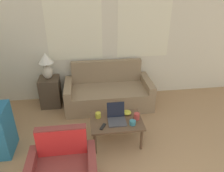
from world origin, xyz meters
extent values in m
cube|color=silver|center=(0.00, 4.15, 1.30)|extent=(6.67, 0.05, 2.60)
cube|color=white|center=(-0.79, 4.12, 1.55)|extent=(1.10, 0.01, 1.30)
cube|color=white|center=(0.62, 4.12, 1.55)|extent=(1.10, 0.01, 1.30)
cube|color=#937A5B|center=(-0.17, 3.65, 0.20)|extent=(1.49, 0.83, 0.40)
cube|color=#937A5B|center=(-0.17, 4.00, 0.44)|extent=(1.49, 0.12, 0.88)
cube|color=#937A5B|center=(-0.99, 3.65, 0.28)|extent=(0.14, 0.83, 0.55)
cube|color=#937A5B|center=(0.64, 3.65, 0.28)|extent=(0.14, 0.83, 0.55)
cube|color=brown|center=(-0.98, 1.96, 0.40)|extent=(0.64, 0.10, 0.81)
cube|color=red|center=(-0.98, 1.90, 0.50)|extent=(0.63, 0.01, 0.58)
cube|color=#4C3D2D|center=(-1.37, 3.84, 0.31)|extent=(0.41, 0.41, 0.62)
ellipsoid|color=beige|center=(-1.37, 3.84, 0.76)|extent=(0.20, 0.20, 0.28)
cylinder|color=tan|center=(-1.37, 3.84, 0.93)|extent=(0.02, 0.02, 0.06)
cone|color=white|center=(-1.37, 3.84, 1.06)|extent=(0.29, 0.29, 0.20)
cube|color=brown|center=(-0.18, 2.54, 0.40)|extent=(0.83, 0.58, 0.03)
cylinder|color=brown|center=(-0.54, 2.29, 0.19)|extent=(0.04, 0.04, 0.38)
cylinder|color=brown|center=(0.19, 2.29, 0.19)|extent=(0.04, 0.04, 0.38)
cylinder|color=brown|center=(-0.54, 2.78, 0.19)|extent=(0.04, 0.04, 0.38)
cylinder|color=brown|center=(0.19, 2.78, 0.19)|extent=(0.04, 0.04, 0.38)
cube|color=#47474C|center=(-0.18, 2.49, 0.42)|extent=(0.28, 0.25, 0.02)
cube|color=black|center=(-0.18, 2.64, 0.55)|extent=(0.28, 0.08, 0.24)
cylinder|color=teal|center=(0.05, 2.40, 0.45)|extent=(0.10, 0.10, 0.07)
cylinder|color=#B23D38|center=(0.15, 2.53, 0.47)|extent=(0.09, 0.09, 0.11)
cylinder|color=gold|center=(-0.46, 2.66, 0.46)|extent=(0.09, 0.09, 0.09)
ellipsoid|color=gold|center=(0.02, 2.69, 0.44)|extent=(0.14, 0.14, 0.06)
cube|color=black|center=(-0.41, 2.40, 0.42)|extent=(0.11, 0.15, 0.02)
camera|label=1|loc=(-0.62, -0.27, 2.51)|focal=35.00mm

